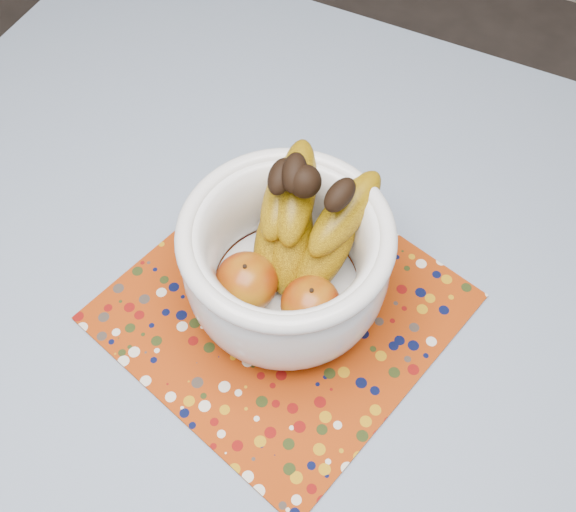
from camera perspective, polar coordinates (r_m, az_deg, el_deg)
The scene contains 4 objects.
table at distance 0.90m, azimuth -2.61°, elevation -11.59°, with size 1.20×1.20×0.75m.
tablecloth at distance 0.82m, azimuth -2.83°, elevation -9.55°, with size 1.32×1.32×0.01m, color slate.
placemat at distance 0.85m, azimuth -0.51°, elevation -4.34°, with size 0.37×0.37×0.00m, color #902E07.
fruit_bowl at distance 0.79m, azimuth 0.31°, elevation 0.63°, with size 0.25×0.26×0.21m.
Camera 1 is at (0.18, -0.27, 1.51)m, focal length 42.00 mm.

